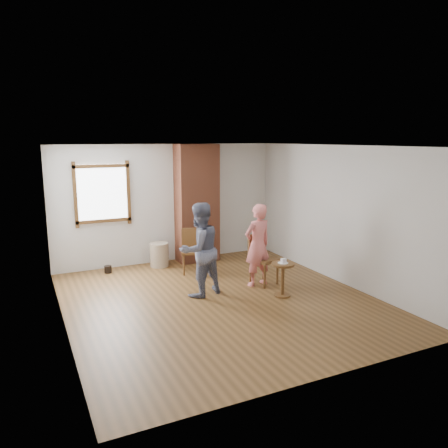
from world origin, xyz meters
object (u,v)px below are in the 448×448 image
Objects in this scene: dining_chair_left at (192,248)px; dining_chair_right at (261,256)px; stoneware_crock at (159,255)px; person_pink at (258,245)px; side_table at (283,274)px; man at (200,250)px.

dining_chair_left is 0.94× the size of dining_chair_right.
person_pink is at bearing -56.54° from stoneware_crock.
side_table is at bearing -108.66° from dining_chair_right.
dining_chair_left is at bearing 109.48° from dining_chair_right.
person_pink is (1.30, -1.97, 0.52)m from stoneware_crock.
person_pink is at bearing -167.13° from dining_chair_right.
stoneware_crock is 3.03m from side_table.
dining_chair_left is 2.21m from side_table.
dining_chair_left is 1.50× the size of side_table.
dining_chair_right is at bearing -53.22° from stoneware_crock.
dining_chair_left reaches higher than stoneware_crock.
side_table is 0.81m from person_pink.
dining_chair_right reaches higher than side_table.
stoneware_crock is 2.09m from man.
side_table is 1.51m from man.
dining_chair_right is (1.42, -1.90, 0.28)m from stoneware_crock.
dining_chair_left is 1.54m from dining_chair_right.
dining_chair_right is 0.79m from side_table.
side_table is (0.91, -2.01, -0.10)m from dining_chair_left.
side_table is (1.40, -2.68, 0.15)m from stoneware_crock.
person_pink is (0.80, -1.30, 0.27)m from dining_chair_left.
dining_chair_right is 0.27m from person_pink.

